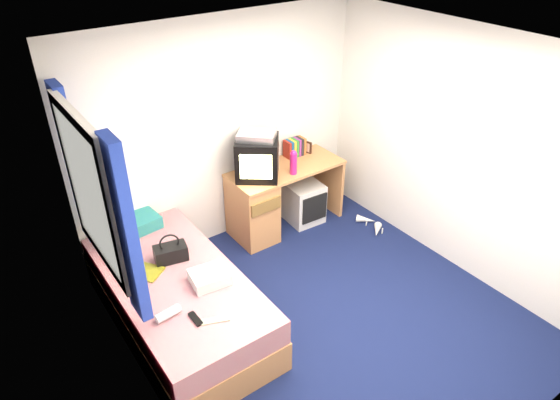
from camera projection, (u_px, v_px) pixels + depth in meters
ground at (324, 316)px, 4.58m from camera, size 3.40×3.40×0.00m
room_shell at (333, 179)px, 3.81m from camera, size 3.40×3.40×3.40m
bed at (179, 300)px, 4.37m from camera, size 1.01×2.00×0.54m
pillow at (127, 225)px, 4.77m from camera, size 0.60×0.42×0.12m
desk at (265, 201)px, 5.52m from camera, size 1.30×0.55×0.75m
storage_cube at (304, 202)px, 5.81m from camera, size 0.41×0.41×0.48m
crt_tv at (257, 158)px, 5.18m from camera, size 0.59×0.59×0.43m
vcr at (257, 135)px, 5.05m from camera, size 0.46×0.46×0.07m
book_row at (295, 147)px, 5.66m from camera, size 0.24×0.13×0.20m
picture_frame at (307, 147)px, 5.74m from camera, size 0.05×0.12×0.14m
pink_water_bottle at (293, 163)px, 5.28m from camera, size 0.09×0.09×0.24m
aerosol_can at (276, 160)px, 5.40m from camera, size 0.06×0.06×0.19m
handbag at (171, 252)px, 4.39m from camera, size 0.31×0.22×0.27m
towel at (210, 277)px, 4.15m from camera, size 0.34×0.29×0.10m
magazine at (145, 272)px, 4.28m from camera, size 0.33×0.35×0.01m
water_bottle at (168, 314)px, 3.81m from camera, size 0.21×0.09×0.07m
colour_swatch_fan at (215, 320)px, 3.79m from camera, size 0.23×0.14×0.01m
remote_control at (195, 319)px, 3.80m from camera, size 0.05×0.16×0.02m
window_assembly at (95, 194)px, 3.69m from camera, size 0.11×1.42×1.40m
white_heels at (371, 225)px, 5.77m from camera, size 0.26×0.45×0.09m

